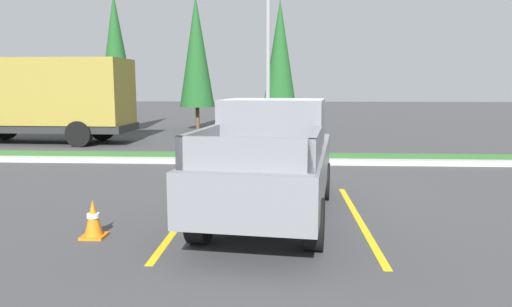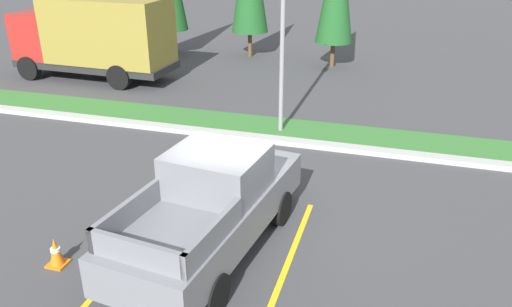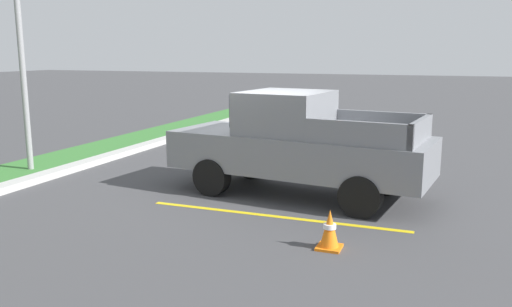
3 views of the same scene
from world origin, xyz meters
TOP-DOWN VIEW (x-y plane):
  - ground_plane at (0.00, 0.00)m, footprint 120.00×120.00m
  - parking_line_near at (-1.70, -0.83)m, footprint 0.12×4.80m
  - parking_line_far at (1.40, -0.83)m, footprint 0.12×4.80m
  - curb_strip at (0.00, 5.00)m, footprint 56.00×0.40m
  - grass_median at (0.00, 6.10)m, footprint 56.00×1.80m
  - pickup_truck_main at (-0.15, -0.78)m, footprint 2.53×5.42m
  - cargo_truck_distant at (-9.36, 9.70)m, footprint 6.88×2.69m
  - street_light at (-0.42, 5.74)m, footprint 0.24×1.49m
  - cypress_tree_leftmost at (-8.38, 14.78)m, footprint 1.80×1.80m
  - cypress_tree_left_inner at (-4.38, 15.42)m, footprint 1.79×1.79m
  - cypress_tree_center at (-0.10, 14.50)m, footprint 1.69×1.69m
  - traffic_cone at (-2.88, -2.10)m, footprint 0.36×0.36m

SIDE VIEW (x-z plane):
  - ground_plane at x=0.00m, z-range 0.00..0.00m
  - parking_line_near at x=-1.70m, z-range 0.00..0.01m
  - parking_line_far at x=1.40m, z-range 0.00..0.01m
  - grass_median at x=0.00m, z-range 0.00..0.06m
  - curb_strip at x=0.00m, z-range 0.00..0.15m
  - traffic_cone at x=-2.88m, z-range -0.01..0.59m
  - pickup_truck_main at x=-0.15m, z-range -0.01..2.09m
  - cargo_truck_distant at x=-9.36m, z-range 0.15..3.55m
  - cypress_tree_center at x=-0.10m, z-range 0.57..7.07m
  - street_light at x=-0.42m, z-range 0.55..7.15m
  - cypress_tree_left_inner at x=-4.38m, z-range 0.61..7.51m
  - cypress_tree_leftmost at x=-8.38m, z-range 0.61..7.54m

